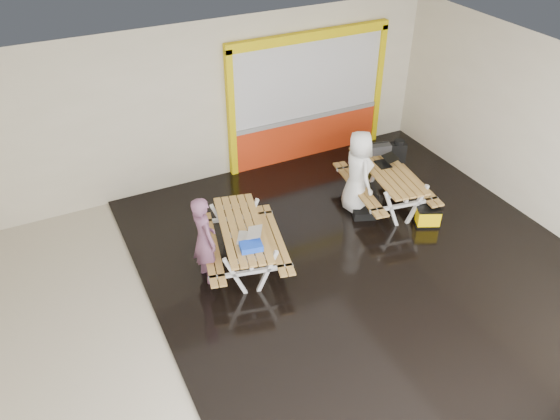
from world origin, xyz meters
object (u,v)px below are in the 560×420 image
backpack (398,151)px  dark_case (364,213)px  fluke_bag (428,217)px  laptop_right (386,162)px  picnic_table_left (243,236)px  toolbox (380,149)px  picnic_table_right (386,177)px  blue_pouch (251,246)px  person_right (358,172)px  laptop_left (249,236)px  person_left (204,240)px

backpack → dark_case: size_ratio=1.24×
fluke_bag → laptop_right: bearing=100.3°
picnic_table_left → toolbox: toolbox is taller
picnic_table_left → laptop_right: bearing=11.0°
picnic_table_right → dark_case: bearing=-158.7°
picnic_table_right → blue_pouch: blue_pouch is taller
fluke_bag → picnic_table_right: bearing=105.9°
backpack → dark_case: 1.76m
person_right → toolbox: person_right is taller
laptop_left → fluke_bag: (3.71, -0.23, -0.64)m
person_right → laptop_left: (-2.77, -0.92, -0.01)m
backpack → laptop_left: bearing=-160.8°
picnic_table_left → person_right: bearing=12.2°
picnic_table_left → toolbox: size_ratio=4.81×
picnic_table_right → backpack: size_ratio=4.31×
picnic_table_left → fluke_bag: 3.75m
picnic_table_right → laptop_right: (0.08, 0.18, 0.25)m
backpack → laptop_right: bearing=-146.2°
toolbox → person_right: bearing=-149.1°
picnic_table_left → backpack: bearing=15.1°
laptop_right → picnic_table_right: bearing=-113.2°
blue_pouch → fluke_bag: bearing=0.7°
laptop_left → fluke_bag: laptop_left is taller
laptop_right → fluke_bag: 1.42m
laptop_left → toolbox: toolbox is taller
person_right → laptop_right: bearing=-76.7°
laptop_left → toolbox: size_ratio=1.10×
person_right → picnic_table_right: bearing=-91.8°
backpack → dark_case: (-1.38, -0.87, -0.64)m
person_right → toolbox: (0.88, 0.52, 0.06)m
picnic_table_right → laptop_left: laptop_left is taller
person_right → laptop_right: size_ratio=4.01×
person_right → dark_case: 0.84m
picnic_table_right → laptop_right: bearing=66.8°
backpack → fluke_bag: backpack is taller
person_left → laptop_right: (4.18, 0.75, 0.04)m
person_left → toolbox: bearing=-81.0°
picnic_table_left → blue_pouch: (-0.10, -0.60, 0.25)m
picnic_table_left → picnic_table_right: 3.42m
picnic_table_right → person_right: (-0.64, 0.10, 0.24)m
picnic_table_left → laptop_left: laptop_left is taller
person_right → laptop_left: person_right is taller
blue_pouch → dark_case: bearing=16.6°
picnic_table_left → fluke_bag: size_ratio=4.29×
toolbox → dark_case: size_ratio=1.11×
blue_pouch → fluke_bag: blue_pouch is taller
laptop_left → backpack: size_ratio=0.99×
backpack → fluke_bag: bearing=-104.2°
picnic_table_left → dark_case: (2.72, 0.24, -0.50)m
picnic_table_left → laptop_right: size_ratio=5.34×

